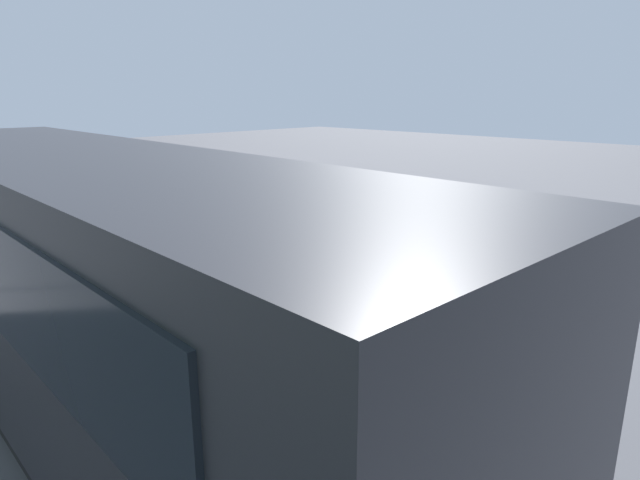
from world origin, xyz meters
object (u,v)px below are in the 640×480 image
tour_bus (97,288)px  spectator_centre (252,262)px  spectator_right (201,254)px  parked_motorcycle_silver (457,413)px  spectator_far_left (346,303)px  spectator_left (281,290)px  traffic_cone (424,248)px  stunt_motorcycle (321,221)px

tour_bus → spectator_centre: bearing=-72.8°
spectator_right → parked_motorcycle_silver: size_ratio=0.85×
spectator_right → spectator_far_left: bearing=-178.9°
tour_bus → spectator_far_left: bearing=-116.9°
spectator_left → traffic_cone: (1.18, -5.53, -0.71)m
parked_motorcycle_silver → spectator_left: bearing=-4.2°
spectator_far_left → parked_motorcycle_silver: spectator_far_left is taller
spectator_far_left → spectator_right: 3.52m
stunt_motorcycle → spectator_left: bearing=129.2°
spectator_centre → spectator_right: 1.19m
traffic_cone → tour_bus: bearing=96.0°
parked_motorcycle_silver → spectator_right: bearing=-4.1°
spectator_left → spectator_right: size_ratio=0.99×
tour_bus → traffic_cone: size_ratio=17.06×
spectator_left → parked_motorcycle_silver: 3.23m
spectator_right → traffic_cone: size_ratio=2.76×
spectator_left → parked_motorcycle_silver: (-3.18, 0.23, -0.54)m
spectator_left → spectator_right: spectator_right is taller
spectator_centre → stunt_motorcycle: (2.73, -4.45, -0.47)m
parked_motorcycle_silver → stunt_motorcycle: size_ratio=1.00×
tour_bus → spectator_far_left: (-1.43, -2.83, -0.58)m
spectator_left → spectator_centre: spectator_centre is taller
tour_bus → spectator_far_left: 3.22m
parked_motorcycle_silver → spectator_centre: bearing=-8.6°
stunt_motorcycle → traffic_cone: 2.90m
parked_motorcycle_silver → traffic_cone: (4.36, -5.76, -0.18)m
tour_bus → traffic_cone: tour_bus is taller
spectator_far_left → traffic_cone: (2.28, -5.30, -0.76)m
stunt_motorcycle → spectator_centre: bearing=121.5°
spectator_far_left → spectator_centre: spectator_centre is taller
spectator_far_left → spectator_left: spectator_far_left is taller
spectator_centre → spectator_right: size_ratio=1.04×
tour_bus → spectator_right: size_ratio=6.18×
parked_motorcycle_silver → traffic_cone: parked_motorcycle_silver is taller
spectator_right → parked_motorcycle_silver: 5.64m
tour_bus → parked_motorcycle_silver: size_ratio=5.23×
spectator_centre → parked_motorcycle_silver: spectator_centre is taller
spectator_far_left → traffic_cone: size_ratio=2.82×
tour_bus → spectator_left: 2.69m
traffic_cone → stunt_motorcycle: bearing=13.0°
spectator_far_left → spectator_centre: 2.38m
spectator_centre → tour_bus: bearing=107.2°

